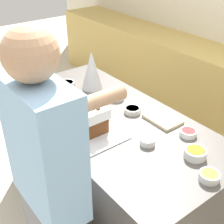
{
  "coord_description": "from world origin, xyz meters",
  "views": [
    {
      "loc": [
        1.47,
        -1.1,
        2.04
      ],
      "look_at": [
        0.03,
        0.0,
        0.96
      ],
      "focal_mm": 50.0,
      "sensor_mm": 36.0,
      "label": 1
    }
  ],
  "objects_px": {
    "candy_bowl_far_right": "(67,84)",
    "candy_bowl_beside_tree": "(209,176)",
    "baking_tray": "(91,131)",
    "mug": "(18,85)",
    "decorative_tree": "(92,70)",
    "cookbook": "(163,119)",
    "candy_bowl_far_left": "(116,96)",
    "candy_bowl_behind_tray": "(188,133)",
    "candy_bowl_center_rear": "(148,141)",
    "gingerbread_house": "(91,119)",
    "candy_bowl_near_tray_left": "(195,153)",
    "person": "(51,192)",
    "candy_bowl_near_tray_right": "(132,110)"
  },
  "relations": [
    {
      "from": "gingerbread_house",
      "to": "candy_bowl_center_rear",
      "type": "relative_size",
      "value": 2.68
    },
    {
      "from": "candy_bowl_behind_tray",
      "to": "mug",
      "type": "xyz_separation_m",
      "value": [
        -1.26,
        -0.6,
        0.03
      ]
    },
    {
      "from": "candy_bowl_beside_tree",
      "to": "candy_bowl_near_tray_left",
      "type": "bearing_deg",
      "value": 151.95
    },
    {
      "from": "candy_bowl_near_tray_right",
      "to": "gingerbread_house",
      "type": "bearing_deg",
      "value": -86.42
    },
    {
      "from": "decorative_tree",
      "to": "candy_bowl_far_right",
      "type": "xyz_separation_m",
      "value": [
        -0.15,
        -0.15,
        -0.14
      ]
    },
    {
      "from": "gingerbread_house",
      "to": "candy_bowl_near_tray_left",
      "type": "distance_m",
      "value": 0.67
    },
    {
      "from": "candy_bowl_behind_tray",
      "to": "candy_bowl_far_left",
      "type": "relative_size",
      "value": 0.86
    },
    {
      "from": "candy_bowl_center_rear",
      "to": "mug",
      "type": "distance_m",
      "value": 1.22
    },
    {
      "from": "cookbook",
      "to": "mug",
      "type": "distance_m",
      "value": 1.2
    },
    {
      "from": "candy_bowl_beside_tree",
      "to": "mug",
      "type": "bearing_deg",
      "value": -166.86
    },
    {
      "from": "baking_tray",
      "to": "candy_bowl_near_tray_left",
      "type": "relative_size",
      "value": 3.39
    },
    {
      "from": "candy_bowl_near_tray_left",
      "to": "candy_bowl_center_rear",
      "type": "bearing_deg",
      "value": -153.46
    },
    {
      "from": "baking_tray",
      "to": "person",
      "type": "xyz_separation_m",
      "value": [
        0.32,
        -0.46,
        -0.01
      ]
    },
    {
      "from": "baking_tray",
      "to": "decorative_tree",
      "type": "height_order",
      "value": "decorative_tree"
    },
    {
      "from": "candy_bowl_center_rear",
      "to": "person",
      "type": "height_order",
      "value": "person"
    },
    {
      "from": "baking_tray",
      "to": "candy_bowl_near_tray_right",
      "type": "bearing_deg",
      "value": 93.52
    },
    {
      "from": "decorative_tree",
      "to": "candy_bowl_beside_tree",
      "type": "xyz_separation_m",
      "value": [
        1.27,
        -0.13,
        -0.13
      ]
    },
    {
      "from": "candy_bowl_beside_tree",
      "to": "person",
      "type": "distance_m",
      "value": 0.82
    },
    {
      "from": "decorative_tree",
      "to": "candy_bowl_near_tray_left",
      "type": "bearing_deg",
      "value": -2.01
    },
    {
      "from": "gingerbread_house",
      "to": "person",
      "type": "xyz_separation_m",
      "value": [
        0.32,
        -0.46,
        -0.1
      ]
    },
    {
      "from": "candy_bowl_far_right",
      "to": "candy_bowl_center_rear",
      "type": "relative_size",
      "value": 1.44
    },
    {
      "from": "person",
      "to": "baking_tray",
      "type": "bearing_deg",
      "value": 124.77
    },
    {
      "from": "gingerbread_house",
      "to": "candy_bowl_far_left",
      "type": "bearing_deg",
      "value": 122.37
    },
    {
      "from": "baking_tray",
      "to": "candy_bowl_behind_tray",
      "type": "distance_m",
      "value": 0.62
    },
    {
      "from": "candy_bowl_beside_tree",
      "to": "cookbook",
      "type": "distance_m",
      "value": 0.6
    },
    {
      "from": "candy_bowl_near_tray_right",
      "to": "mug",
      "type": "xyz_separation_m",
      "value": [
        -0.83,
        -0.5,
        0.03
      ]
    },
    {
      "from": "candy_bowl_far_left",
      "to": "candy_bowl_far_right",
      "type": "xyz_separation_m",
      "value": [
        -0.42,
        -0.19,
        0.0
      ]
    },
    {
      "from": "candy_bowl_far_right",
      "to": "mug",
      "type": "xyz_separation_m",
      "value": [
        -0.18,
        -0.35,
        0.03
      ]
    },
    {
      "from": "candy_bowl_behind_tray",
      "to": "candy_bowl_near_tray_left",
      "type": "distance_m",
      "value": 0.22
    },
    {
      "from": "gingerbread_house",
      "to": "candy_bowl_far_right",
      "type": "distance_m",
      "value": 0.71
    },
    {
      "from": "candy_bowl_behind_tray",
      "to": "candy_bowl_center_rear",
      "type": "distance_m",
      "value": 0.28
    },
    {
      "from": "candy_bowl_far_left",
      "to": "person",
      "type": "xyz_separation_m",
      "value": [
        0.57,
        -0.86,
        -0.02
      ]
    },
    {
      "from": "gingerbread_house",
      "to": "candy_bowl_far_right",
      "type": "height_order",
      "value": "gingerbread_house"
    },
    {
      "from": "decorative_tree",
      "to": "mug",
      "type": "height_order",
      "value": "decorative_tree"
    },
    {
      "from": "candy_bowl_far_left",
      "to": "cookbook",
      "type": "distance_m",
      "value": 0.44
    },
    {
      "from": "candy_bowl_beside_tree",
      "to": "mug",
      "type": "relative_size",
      "value": 1.15
    },
    {
      "from": "candy_bowl_near_tray_right",
      "to": "candy_bowl_beside_tree",
      "type": "bearing_deg",
      "value": -9.72
    },
    {
      "from": "candy_bowl_near_tray_right",
      "to": "person",
      "type": "height_order",
      "value": "person"
    },
    {
      "from": "candy_bowl_far_right",
      "to": "person",
      "type": "distance_m",
      "value": 1.2
    },
    {
      "from": "baking_tray",
      "to": "mug",
      "type": "relative_size",
      "value": 4.57
    },
    {
      "from": "baking_tray",
      "to": "cookbook",
      "type": "height_order",
      "value": "cookbook"
    },
    {
      "from": "gingerbread_house",
      "to": "cookbook",
      "type": "distance_m",
      "value": 0.51
    },
    {
      "from": "candy_bowl_near_tray_right",
      "to": "cookbook",
      "type": "bearing_deg",
      "value": 24.05
    },
    {
      "from": "candy_bowl_beside_tree",
      "to": "candy_bowl_far_left",
      "type": "xyz_separation_m",
      "value": [
        -1.0,
        0.16,
        -0.0
      ]
    },
    {
      "from": "candy_bowl_far_right",
      "to": "candy_bowl_beside_tree",
      "type": "bearing_deg",
      "value": 0.99
    },
    {
      "from": "baking_tray",
      "to": "decorative_tree",
      "type": "bearing_deg",
      "value": 144.92
    },
    {
      "from": "mug",
      "to": "decorative_tree",
      "type": "bearing_deg",
      "value": 56.61
    },
    {
      "from": "candy_bowl_far_left",
      "to": "candy_bowl_near_tray_left",
      "type": "bearing_deg",
      "value": -5.07
    },
    {
      "from": "decorative_tree",
      "to": "candy_bowl_far_right",
      "type": "height_order",
      "value": "decorative_tree"
    },
    {
      "from": "gingerbread_house",
      "to": "cookbook",
      "type": "relative_size",
      "value": 1.01
    }
  ]
}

